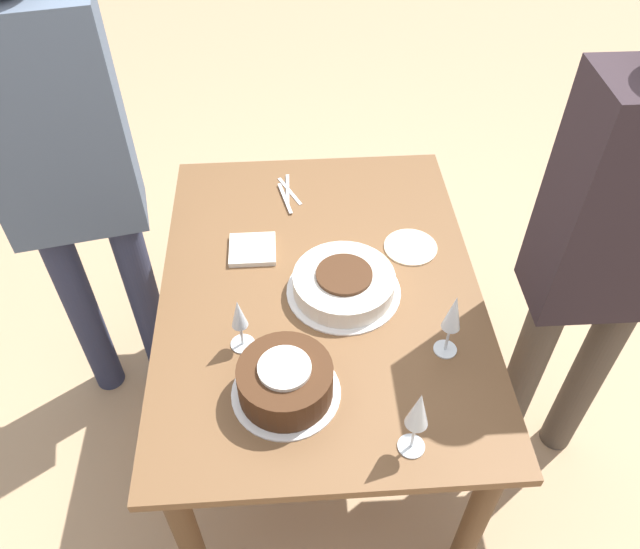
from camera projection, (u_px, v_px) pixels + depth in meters
name	position (u px, v px, depth m)	size (l,w,h in m)	color
ground_plane	(320.00, 420.00, 2.43)	(12.00, 12.00, 0.00)	tan
dining_table	(320.00, 312.00, 1.97)	(1.31, 0.96, 0.76)	brown
cake_center_white	(344.00, 284.00, 1.84)	(0.34, 0.34, 0.08)	white
cake_front_chocolate	(285.00, 381.00, 1.58)	(0.28, 0.28, 0.12)	white
wine_glass_near	(239.00, 317.00, 1.65)	(0.07, 0.07, 0.18)	silver
wine_glass_far	(418.00, 412.00, 1.40)	(0.07, 0.07, 0.23)	silver
wine_glass_extra	(453.00, 315.00, 1.61)	(0.06, 0.06, 0.22)	silver
dessert_plate_left	(411.00, 247.00, 2.00)	(0.17, 0.17, 0.01)	beige
fork_pile	(287.00, 193.00, 2.19)	(0.22, 0.08, 0.01)	silver
napkin_stack	(252.00, 249.00, 1.98)	(0.14, 0.15, 0.02)	silver
person_cutting	(64.00, 165.00, 1.83)	(0.29, 0.43, 1.73)	#2D334C
person_watching	(617.00, 243.00, 1.64)	(0.22, 0.40, 1.68)	#4C4238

